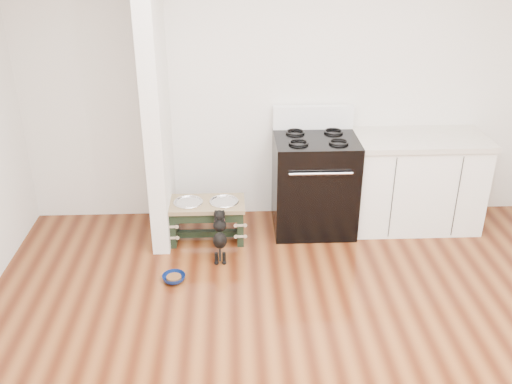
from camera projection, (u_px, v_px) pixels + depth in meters
room_shell at (332, 156)px, 2.95m from camera, size 5.00×5.00×5.00m
partition_wall at (155, 96)px, 4.91m from camera, size 0.15×0.80×2.70m
oven_range at (314, 182)px, 5.40m from camera, size 0.76×0.69×1.14m
cabinet_run at (415, 182)px, 5.46m from camera, size 1.24×0.64×0.91m
dog_feeder at (207, 213)px, 5.26m from camera, size 0.70×0.38×0.40m
puppy at (220, 234)px, 4.99m from camera, size 0.12×0.36×0.43m
floor_bowl at (174, 278)px, 4.74m from camera, size 0.24×0.24×0.06m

